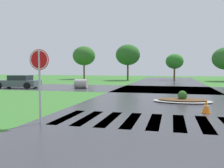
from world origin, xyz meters
name	(u,v)px	position (x,y,z in m)	size (l,w,h in m)	color
asphalt_roadway	(160,105)	(0.00, 10.00, 0.00)	(9.21, 80.00, 0.01)	#35353A
asphalt_cross_road	(165,89)	(0.00, 20.14, 0.00)	(90.00, 8.29, 0.01)	#35353A
crosswalk_stripes	(155,121)	(0.00, 5.69, 0.00)	(7.65, 3.01, 0.01)	white
stop_sign	(39,68)	(-4.07, 4.30, 2.03)	(0.76, 0.08, 2.73)	#B2B5BA
median_island	(182,100)	(1.24, 11.48, 0.13)	(3.50, 2.00, 0.68)	#9E9B93
car_dark_suv	(18,82)	(-14.64, 18.03, 0.61)	(4.60, 2.40, 1.31)	#4C545B
drainage_pipe_stack	(81,84)	(-8.26, 19.25, 0.46)	(1.32, 1.04, 0.93)	#9E9B93
traffic_cone	(206,107)	(2.15, 8.00, 0.29)	(0.38, 0.38, 0.60)	orange
background_treeline	(204,57)	(5.62, 37.97, 3.74)	(44.66, 6.56, 6.02)	#4C3823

